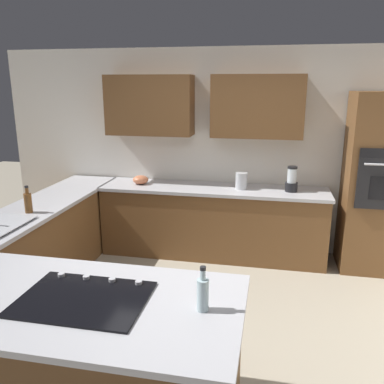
# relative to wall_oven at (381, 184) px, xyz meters

# --- Properties ---
(ground_plane) EXTENTS (14.00, 14.00, 0.00)m
(ground_plane) POSITION_rel_wall_oven_xyz_m (1.85, 1.72, -1.04)
(ground_plane) COLOR #9E937F
(wall_back) EXTENTS (6.00, 0.44, 2.60)m
(wall_back) POSITION_rel_wall_oven_xyz_m (1.92, -0.33, 0.42)
(wall_back) COLOR white
(wall_back) RESTS_ON ground
(lower_cabinets_back) EXTENTS (2.80, 0.60, 0.86)m
(lower_cabinets_back) POSITION_rel_wall_oven_xyz_m (1.95, -0.00, -0.61)
(lower_cabinets_back) COLOR brown
(lower_cabinets_back) RESTS_ON ground
(countertop_back) EXTENTS (2.84, 0.64, 0.04)m
(countertop_back) POSITION_rel_wall_oven_xyz_m (1.95, -0.00, -0.16)
(countertop_back) COLOR #B2B2B7
(countertop_back) RESTS_ON lower_cabinets_back
(lower_cabinets_side) EXTENTS (0.60, 2.90, 0.86)m
(lower_cabinets_side) POSITION_rel_wall_oven_xyz_m (3.67, 1.17, -0.61)
(lower_cabinets_side) COLOR brown
(lower_cabinets_side) RESTS_ON ground
(countertop_side) EXTENTS (0.64, 2.94, 0.04)m
(countertop_side) POSITION_rel_wall_oven_xyz_m (3.67, 1.17, -0.16)
(countertop_side) COLOR #B2B2B7
(countertop_side) RESTS_ON lower_cabinets_side
(island_base) EXTENTS (1.84, 0.96, 0.86)m
(island_base) POSITION_rel_wall_oven_xyz_m (2.31, 2.83, -0.61)
(island_base) COLOR brown
(island_base) RESTS_ON ground
(island_top) EXTENTS (1.92, 1.04, 0.04)m
(island_top) POSITION_rel_wall_oven_xyz_m (2.31, 2.83, -0.16)
(island_top) COLOR #B2B2B7
(island_top) RESTS_ON island_base
(wall_oven) EXTENTS (0.80, 0.66, 2.08)m
(wall_oven) POSITION_rel_wall_oven_xyz_m (0.00, 0.00, 0.00)
(wall_oven) COLOR brown
(wall_oven) RESTS_ON ground
(cooktop) EXTENTS (0.76, 0.56, 0.03)m
(cooktop) POSITION_rel_wall_oven_xyz_m (2.31, 2.83, -0.13)
(cooktop) COLOR black
(cooktop) RESTS_ON island_top
(blender) EXTENTS (0.15, 0.15, 0.31)m
(blender) POSITION_rel_wall_oven_xyz_m (1.00, -0.01, -0.01)
(blender) COLOR black
(blender) RESTS_ON countertop_back
(mixing_bowl) EXTENTS (0.20, 0.20, 0.11)m
(mixing_bowl) POSITION_rel_wall_oven_xyz_m (2.90, -0.01, -0.08)
(mixing_bowl) COLOR #CC724C
(mixing_bowl) RESTS_ON countertop_back
(kettle) EXTENTS (0.15, 0.15, 0.20)m
(kettle) POSITION_rel_wall_oven_xyz_m (1.60, -0.01, -0.04)
(kettle) COLOR #B7BABF
(kettle) RESTS_ON countertop_back
(dish_soap_bottle) EXTENTS (0.08, 0.08, 0.28)m
(dish_soap_bottle) POSITION_rel_wall_oven_xyz_m (3.62, 1.36, -0.03)
(dish_soap_bottle) COLOR brown
(dish_soap_bottle) RESTS_ON countertop_side
(second_bottle) EXTENTS (0.07, 0.07, 0.27)m
(second_bottle) POSITION_rel_wall_oven_xyz_m (1.59, 2.80, -0.03)
(second_bottle) COLOR silver
(second_bottle) RESTS_ON island_top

